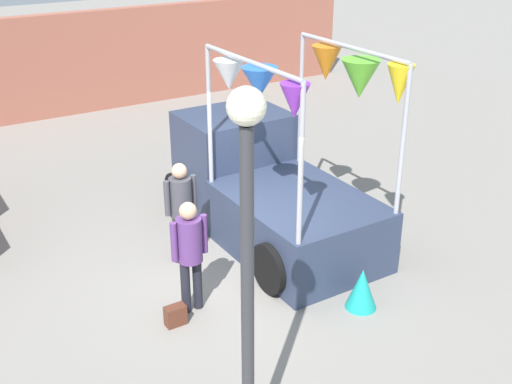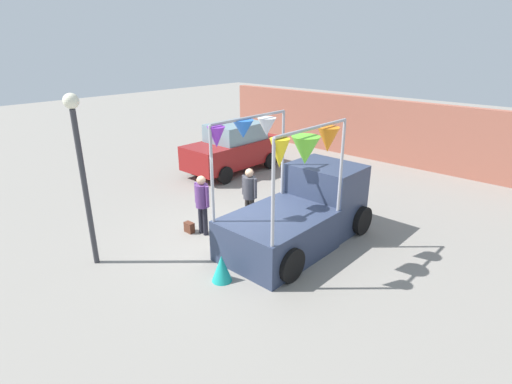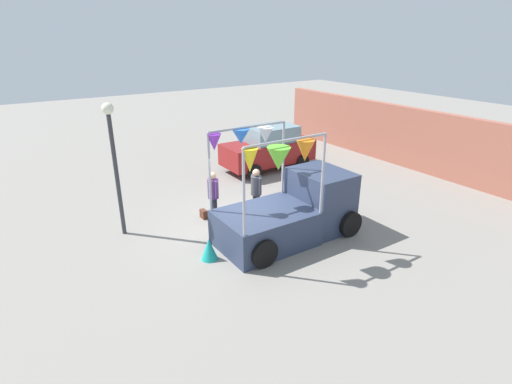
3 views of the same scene
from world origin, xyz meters
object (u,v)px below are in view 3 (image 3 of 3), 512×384
parked_car (269,148)px  folded_kite_bundle_teal (209,249)px  person_vendor (256,189)px  street_lamp (113,152)px  handbag (204,214)px  person_customer (213,192)px  vendor_truck (295,207)px

parked_car → folded_kite_bundle_teal: 7.80m
person_vendor → street_lamp: 4.38m
parked_car → person_vendor: bearing=-39.5°
person_vendor → street_lamp: (-1.19, -3.92, 1.55)m
handbag → person_vendor: bearing=60.4°
person_vendor → folded_kite_bundle_teal: 2.98m
parked_car → person_vendor: 4.98m
person_customer → handbag: 0.93m
person_customer → folded_kite_bundle_teal: 2.43m
vendor_truck → person_vendor: vendor_truck is taller
person_customer → handbag: person_customer is taller
handbag → folded_kite_bundle_teal: (2.35, -0.99, 0.16)m
parked_car → street_lamp: street_lamp is taller
folded_kite_bundle_teal → vendor_truck: bearing=87.2°
handbag → folded_kite_bundle_teal: bearing=-22.9°
parked_car → folded_kite_bundle_teal: parked_car is taller
vendor_truck → handbag: size_ratio=14.47×
person_customer → street_lamp: size_ratio=0.42×
handbag → street_lamp: street_lamp is taller
vendor_truck → street_lamp: street_lamp is taller
parked_car → person_customer: parked_car is taller
parked_car → folded_kite_bundle_teal: (5.36, -5.63, -0.64)m
parked_car → handbag: bearing=-57.1°
vendor_truck → person_customer: 2.62m
vendor_truck → handbag: bearing=-145.3°
handbag → street_lamp: size_ratio=0.07×
person_vendor → handbag: (-0.84, -1.47, -0.84)m
vendor_truck → handbag: 3.11m
parked_car → handbag: parked_car is taller
parked_car → vendor_truck: bearing=-28.0°
person_vendor → parked_car: bearing=140.5°
person_vendor → folded_kite_bundle_teal: size_ratio=2.71×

